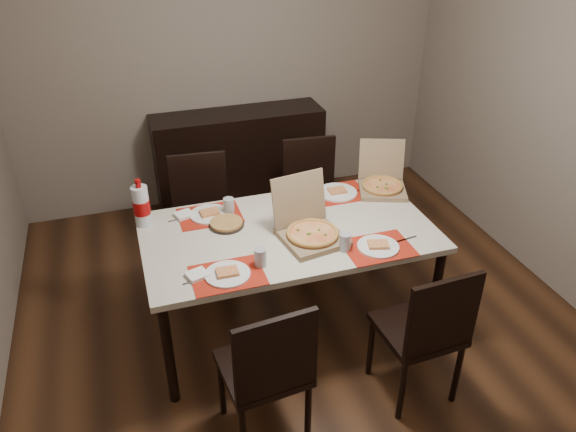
# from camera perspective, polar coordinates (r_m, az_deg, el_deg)

# --- Properties ---
(ground) EXTENTS (3.80, 4.00, 0.02)m
(ground) POSITION_cam_1_polar(r_m,az_deg,el_deg) (3.94, 1.55, -10.96)
(ground) COLOR #442715
(ground) RESTS_ON ground
(room_walls) EXTENTS (3.84, 4.02, 2.62)m
(room_walls) POSITION_cam_1_polar(r_m,az_deg,el_deg) (3.47, -0.48, 16.07)
(room_walls) COLOR gray
(room_walls) RESTS_ON ground
(sideboard) EXTENTS (1.50, 0.40, 0.90)m
(sideboard) POSITION_cam_1_polar(r_m,az_deg,el_deg) (5.14, -4.95, 5.70)
(sideboard) COLOR black
(sideboard) RESTS_ON ground
(dining_table) EXTENTS (1.80, 1.00, 0.75)m
(dining_table) POSITION_cam_1_polar(r_m,az_deg,el_deg) (3.54, -0.00, -2.32)
(dining_table) COLOR beige
(dining_table) RESTS_ON ground
(chair_near_left) EXTENTS (0.46, 0.46, 0.93)m
(chair_near_left) POSITION_cam_1_polar(r_m,az_deg,el_deg) (2.92, -2.08, -15.26)
(chair_near_left) COLOR black
(chair_near_left) RESTS_ON ground
(chair_near_right) EXTENTS (0.44, 0.44, 0.93)m
(chair_near_right) POSITION_cam_1_polar(r_m,az_deg,el_deg) (3.22, 13.84, -11.11)
(chair_near_right) COLOR black
(chair_near_right) RESTS_ON ground
(chair_far_left) EXTENTS (0.46, 0.46, 0.93)m
(chair_far_left) POSITION_cam_1_polar(r_m,az_deg,el_deg) (4.22, -8.75, 0.44)
(chair_far_left) COLOR black
(chair_far_left) RESTS_ON ground
(chair_far_right) EXTENTS (0.46, 0.46, 0.93)m
(chair_far_right) POSITION_cam_1_polar(r_m,az_deg,el_deg) (4.43, 2.45, 2.35)
(chair_far_right) COLOR black
(chair_far_right) RESTS_ON ground
(setting_near_left) EXTENTS (0.48, 0.30, 0.11)m
(setting_near_left) POSITION_cam_1_polar(r_m,az_deg,el_deg) (3.13, -5.66, -5.49)
(setting_near_left) COLOR #B61B0C
(setting_near_left) RESTS_ON dining_table
(setting_near_right) EXTENTS (0.51, 0.30, 0.11)m
(setting_near_right) POSITION_cam_1_polar(r_m,az_deg,el_deg) (3.35, 8.26, -2.97)
(setting_near_right) COLOR #B61B0C
(setting_near_right) RESTS_ON dining_table
(setting_far_left) EXTENTS (0.47, 0.30, 0.11)m
(setting_far_left) POSITION_cam_1_polar(r_m,az_deg,el_deg) (3.68, -7.75, 0.36)
(setting_far_left) COLOR #B61B0C
(setting_far_left) RESTS_ON dining_table
(setting_far_right) EXTENTS (0.45, 0.30, 0.11)m
(setting_far_right) POSITION_cam_1_polar(r_m,az_deg,el_deg) (3.88, 4.52, 2.29)
(setting_far_right) COLOR #B61B0C
(setting_far_right) RESTS_ON dining_table
(napkin_loose) EXTENTS (0.15, 0.15, 0.02)m
(napkin_loose) POSITION_cam_1_polar(r_m,az_deg,el_deg) (3.42, 0.96, -2.10)
(napkin_loose) COLOR white
(napkin_loose) RESTS_ON dining_table
(pizza_box_center) EXTENTS (0.41, 0.45, 0.36)m
(pizza_box_center) POSITION_cam_1_polar(r_m,az_deg,el_deg) (3.40, 2.24, -1.40)
(pizza_box_center) COLOR #81674A
(pizza_box_center) RESTS_ON dining_table
(pizza_box_right) EXTENTS (0.42, 0.44, 0.32)m
(pizza_box_right) POSITION_cam_1_polar(r_m,az_deg,el_deg) (4.00, 9.53, 3.37)
(pizza_box_right) COLOR #81674A
(pizza_box_right) RESTS_ON dining_table
(faina_plate) EXTENTS (0.22, 0.22, 0.03)m
(faina_plate) POSITION_cam_1_polar(r_m,az_deg,el_deg) (3.56, -6.28, -0.78)
(faina_plate) COLOR black
(faina_plate) RESTS_ON dining_table
(dip_bowl) EXTENTS (0.15, 0.15, 0.03)m
(dip_bowl) POSITION_cam_1_polar(r_m,az_deg,el_deg) (3.63, 1.32, 0.19)
(dip_bowl) COLOR white
(dip_bowl) RESTS_ON dining_table
(soda_bottle) EXTENTS (0.11, 0.11, 0.32)m
(soda_bottle) POSITION_cam_1_polar(r_m,az_deg,el_deg) (3.61, -14.67, 1.00)
(soda_bottle) COLOR silver
(soda_bottle) RESTS_ON dining_table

